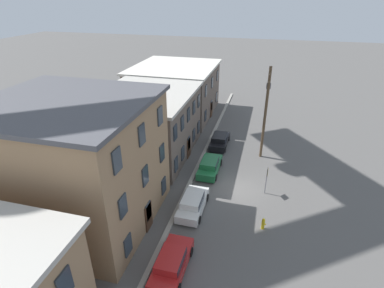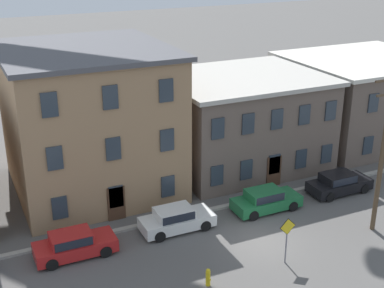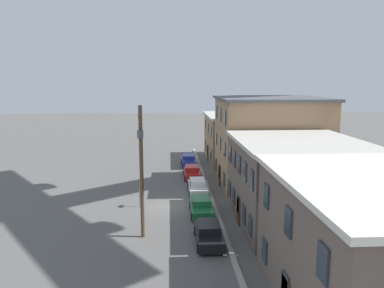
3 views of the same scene
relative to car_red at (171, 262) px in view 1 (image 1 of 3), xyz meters
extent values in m
plane|color=#565451|center=(10.10, -3.08, -0.75)|extent=(200.00, 200.00, 0.00)
cube|color=#9E998E|center=(10.10, 1.42, -0.67)|extent=(56.00, 0.36, 0.16)
cube|color=#2D3842|center=(-5.61, 2.86, 4.02)|extent=(0.90, 0.10, 1.40)
cube|color=#9E7A56|center=(3.33, 8.35, 3.95)|extent=(10.22, 10.86, 9.39)
cube|color=#4C4C51|center=(3.33, 8.35, 8.79)|extent=(10.72, 11.36, 0.30)
cube|color=#2D3842|center=(-0.08, 2.86, 0.82)|extent=(0.90, 0.10, 1.40)
cube|color=#2D3842|center=(-0.08, 2.86, 3.95)|extent=(0.90, 0.10, 1.40)
cube|color=#2D3842|center=(-0.08, 2.86, 7.08)|extent=(0.90, 0.10, 1.40)
cube|color=#2D3842|center=(3.33, 2.86, 0.82)|extent=(0.90, 0.10, 1.40)
cube|color=#2D3842|center=(3.33, 2.86, 3.95)|extent=(0.90, 0.10, 1.40)
cube|color=#2D3842|center=(3.33, 2.86, 7.08)|extent=(0.90, 0.10, 1.40)
cube|color=#2D3842|center=(6.74, 2.86, 0.82)|extent=(0.90, 0.10, 1.40)
cube|color=#2D3842|center=(6.74, 2.86, 3.95)|extent=(0.90, 0.10, 1.40)
cube|color=#2D3842|center=(6.74, 2.86, 7.08)|extent=(0.90, 0.10, 1.40)
cube|color=#472D1E|center=(3.33, 2.86, 0.35)|extent=(1.10, 0.10, 2.20)
cube|color=#66564C|center=(14.69, 7.57, 2.52)|extent=(11.14, 9.30, 6.55)
cube|color=#B7B2A8|center=(14.69, 7.57, 5.95)|extent=(11.64, 9.80, 0.30)
cube|color=#2D3842|center=(10.23, 2.86, 0.89)|extent=(0.90, 0.10, 1.40)
cube|color=#2D3842|center=(10.23, 2.86, 4.16)|extent=(0.90, 0.10, 1.40)
cube|color=#2D3842|center=(12.46, 2.86, 0.89)|extent=(0.90, 0.10, 1.40)
cube|color=#2D3842|center=(12.46, 2.86, 4.16)|extent=(0.90, 0.10, 1.40)
cube|color=#2D3842|center=(14.69, 2.86, 0.89)|extent=(0.90, 0.10, 1.40)
cube|color=#2D3842|center=(14.69, 2.86, 4.16)|extent=(0.90, 0.10, 1.40)
cube|color=#2D3842|center=(16.92, 2.86, 0.89)|extent=(0.90, 0.10, 1.40)
cube|color=#2D3842|center=(16.92, 2.86, 4.16)|extent=(0.90, 0.10, 1.40)
cube|color=#2D3842|center=(19.15, 2.86, 0.89)|extent=(0.90, 0.10, 1.40)
cube|color=#2D3842|center=(19.15, 2.86, 4.16)|extent=(0.90, 0.10, 1.40)
cube|color=#472D1E|center=(14.69, 2.86, 0.35)|extent=(1.10, 0.10, 2.20)
cube|color=#66564C|center=(26.97, 8.21, 2.57)|extent=(11.90, 10.57, 6.63)
cube|color=silver|center=(26.97, 8.21, 6.03)|extent=(12.40, 11.07, 0.30)
cube|color=#2D3842|center=(23.01, 2.86, 0.91)|extent=(0.90, 0.10, 1.40)
cube|color=#2D3842|center=(23.01, 2.86, 4.23)|extent=(0.90, 0.10, 1.40)
cube|color=#2D3842|center=(26.97, 2.86, 0.91)|extent=(0.90, 0.10, 1.40)
cube|color=#2D3842|center=(26.97, 2.86, 4.23)|extent=(0.90, 0.10, 1.40)
cube|color=#2D3842|center=(30.94, 2.86, 0.91)|extent=(0.90, 0.10, 1.40)
cube|color=#2D3842|center=(30.94, 2.86, 4.23)|extent=(0.90, 0.10, 1.40)
cube|color=#472D1E|center=(26.97, 2.86, 0.35)|extent=(1.10, 0.10, 2.20)
cube|color=#B21E1E|center=(0.07, 0.00, -0.22)|extent=(4.40, 1.80, 0.70)
cube|color=#B21E1E|center=(-0.13, 0.00, 0.41)|extent=(2.20, 1.51, 0.55)
cube|color=#1E232D|center=(-0.13, 0.00, 0.41)|extent=(2.02, 1.58, 0.48)
cylinder|color=black|center=(1.52, 0.85, -0.42)|extent=(0.66, 0.22, 0.66)
cylinder|color=black|center=(1.52, -0.85, -0.42)|extent=(0.66, 0.22, 0.66)
cylinder|color=black|center=(-1.38, 0.85, -0.42)|extent=(0.66, 0.22, 0.66)
cube|color=silver|center=(6.21, 0.21, -0.22)|extent=(4.40, 1.80, 0.70)
cube|color=silver|center=(6.01, 0.21, 0.41)|extent=(2.20, 1.51, 0.55)
cube|color=#1E232D|center=(6.01, 0.21, 0.41)|extent=(2.02, 1.58, 0.48)
cylinder|color=black|center=(7.66, 1.06, -0.42)|extent=(0.66, 0.22, 0.66)
cylinder|color=black|center=(7.66, -0.64, -0.42)|extent=(0.66, 0.22, 0.66)
cylinder|color=black|center=(4.76, 1.06, -0.42)|extent=(0.66, 0.22, 0.66)
cylinder|color=black|center=(4.76, -0.64, -0.42)|extent=(0.66, 0.22, 0.66)
cube|color=#1E6638|center=(12.33, 0.06, -0.22)|extent=(4.40, 1.80, 0.70)
cube|color=#1E6638|center=(12.13, 0.06, 0.41)|extent=(2.20, 1.51, 0.55)
cube|color=#1E232D|center=(12.13, 0.06, 0.41)|extent=(2.02, 1.58, 0.48)
cylinder|color=black|center=(13.78, 0.91, -0.42)|extent=(0.66, 0.22, 0.66)
cylinder|color=black|center=(13.78, -0.79, -0.42)|extent=(0.66, 0.22, 0.66)
cylinder|color=black|center=(10.88, 0.91, -0.42)|extent=(0.66, 0.22, 0.66)
cylinder|color=black|center=(10.88, -0.79, -0.42)|extent=(0.66, 0.22, 0.66)
cube|color=black|center=(18.19, 0.11, -0.22)|extent=(4.40, 1.80, 0.70)
cube|color=black|center=(17.99, 0.11, 0.41)|extent=(2.20, 1.51, 0.55)
cube|color=#1E232D|center=(17.99, 0.11, 0.41)|extent=(2.02, 1.58, 0.48)
cylinder|color=black|center=(19.64, 0.96, -0.42)|extent=(0.66, 0.22, 0.66)
cylinder|color=black|center=(19.64, -0.74, -0.42)|extent=(0.66, 0.22, 0.66)
cylinder|color=black|center=(16.74, 0.96, -0.42)|extent=(0.66, 0.22, 0.66)
cylinder|color=black|center=(16.74, -0.74, -0.42)|extent=(0.66, 0.22, 0.66)
cylinder|color=slate|center=(10.06, -5.41, 0.51)|extent=(0.08, 0.08, 2.52)
cube|color=yellow|center=(10.06, -5.44, 1.45)|extent=(0.90, 0.03, 0.90)
cube|color=black|center=(10.06, -5.43, 1.45)|extent=(0.98, 0.02, 0.98)
cylinder|color=brown|center=(16.79, -4.66, 4.13)|extent=(0.28, 0.28, 9.75)
cube|color=brown|center=(16.79, -4.66, 8.41)|extent=(2.40, 0.12, 0.12)
cube|color=brown|center=(16.79, -4.66, 7.61)|extent=(2.00, 0.12, 0.12)
cylinder|color=#515156|center=(17.14, -4.66, 7.01)|extent=(0.44, 0.44, 0.55)
cylinder|color=yellow|center=(5.43, -5.46, -0.35)|extent=(0.24, 0.24, 0.80)
sphere|color=yellow|center=(5.43, -5.46, 0.10)|extent=(0.22, 0.22, 0.22)
cylinder|color=yellow|center=(5.43, -5.62, -0.30)|extent=(0.10, 0.12, 0.10)
camera|label=1|loc=(-12.68, -4.67, 15.27)|focal=28.00mm
camera|label=2|loc=(-4.73, -25.40, 15.56)|focal=50.00mm
camera|label=3|loc=(43.20, -2.62, 10.74)|focal=35.00mm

